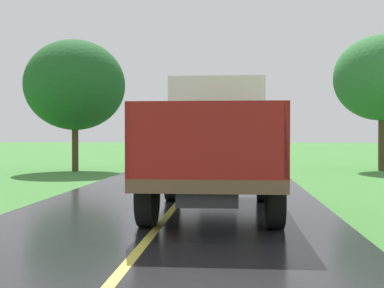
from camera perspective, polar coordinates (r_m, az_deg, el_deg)
banana_truck_near at (r=10.83m, az=2.69°, el=0.30°), size 2.38×5.82×2.80m
roadside_tree_near_left at (r=24.21m, az=20.45°, el=6.94°), size 4.21×4.21×6.02m
roadside_tree_mid_right at (r=22.90m, az=-12.95°, el=6.42°), size 4.35×4.35×5.72m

